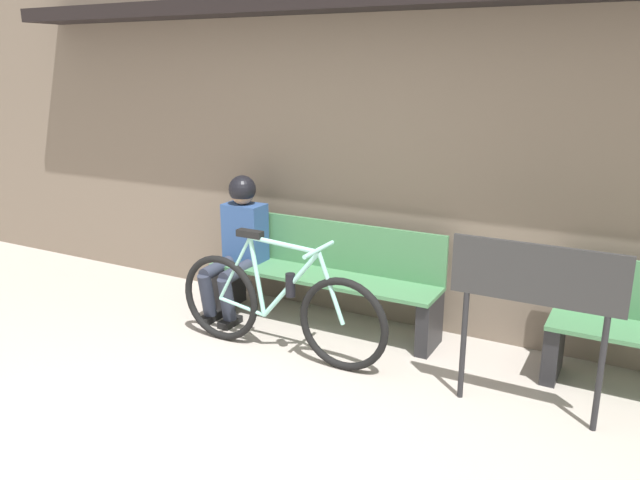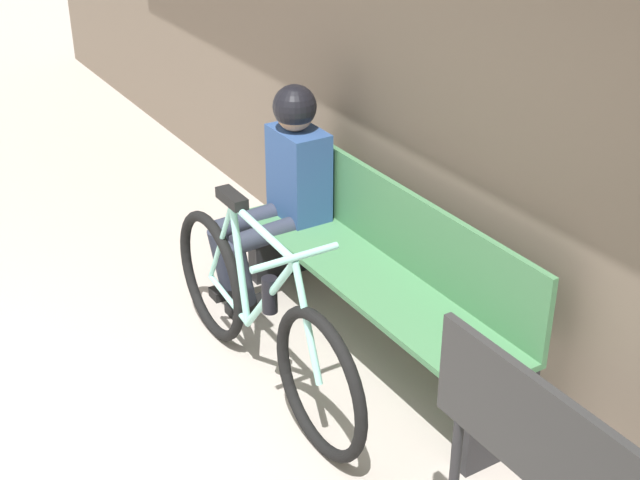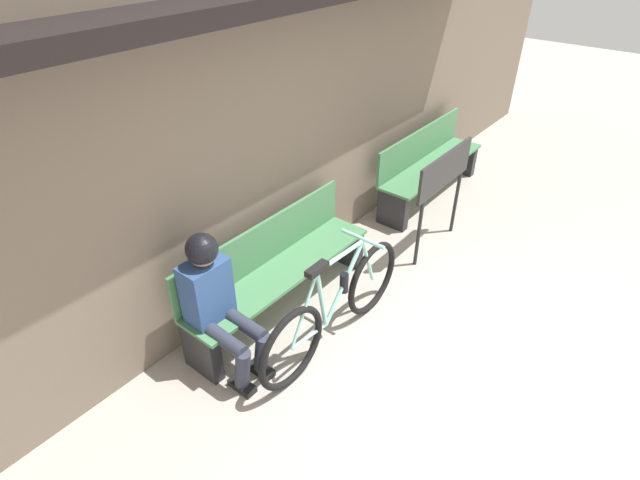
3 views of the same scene
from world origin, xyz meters
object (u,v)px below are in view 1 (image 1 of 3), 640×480
signboard (536,287)px  bicycle (278,307)px  park_bench_near (325,277)px  person_seated (239,236)px

signboard → bicycle: bearing=-179.3°
park_bench_near → bicycle: bicycle is taller
person_seated → park_bench_near: bearing=8.7°
signboard → person_seated: bearing=168.3°
park_bench_near → person_seated: (-0.76, -0.12, 0.27)m
park_bench_near → signboard: size_ratio=1.79×
bicycle → signboard: size_ratio=1.60×
park_bench_near → bicycle: (-0.03, -0.65, -0.04)m
bicycle → signboard: (1.75, 0.02, 0.45)m
bicycle → person_seated: (-0.73, 0.54, 0.31)m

